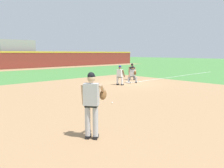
% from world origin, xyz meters
% --- Properties ---
extents(ground_plane, '(160.00, 160.00, 0.00)m').
position_xyz_m(ground_plane, '(0.00, 0.00, 0.00)').
color(ground_plane, '#47843D').
extents(infield_dirt_patch, '(18.00, 18.00, 0.01)m').
position_xyz_m(infield_dirt_patch, '(-4.51, -3.47, 0.00)').
color(infield_dirt_patch, '#A87F56').
rests_on(infield_dirt_patch, ground).
extents(warning_track_strip, '(48.00, 3.20, 0.01)m').
position_xyz_m(warning_track_strip, '(0.00, 20.00, 0.00)').
color(warning_track_strip, '#A87F56').
rests_on(warning_track_strip, ground).
extents(foul_line_stripe, '(15.10, 0.10, 0.00)m').
position_xyz_m(foul_line_stripe, '(7.55, 0.00, 0.01)').
color(foul_line_stripe, white).
rests_on(foul_line_stripe, ground).
extents(first_base_bag, '(0.38, 0.38, 0.09)m').
position_xyz_m(first_base_bag, '(0.00, 0.00, 0.04)').
color(first_base_bag, white).
rests_on(first_base_bag, ground).
extents(baseball, '(0.07, 0.07, 0.07)m').
position_xyz_m(baseball, '(-5.70, -4.20, 0.04)').
color(baseball, white).
rests_on(baseball, ground).
extents(pitcher, '(0.85, 0.57, 1.86)m').
position_xyz_m(pitcher, '(-8.98, -6.93, 1.06)').
color(pitcher, black).
rests_on(pitcher, ground).
extents(first_baseman, '(0.79, 1.06, 1.34)m').
position_xyz_m(first_baseman, '(0.32, -0.13, 0.73)').
color(first_baseman, black).
rests_on(first_baseman, ground).
extents(baserunner, '(0.52, 0.64, 1.46)m').
position_xyz_m(baserunner, '(-1.24, -0.25, 0.79)').
color(baserunner, black).
rests_on(baserunner, ground).
extents(umpire, '(0.65, 0.68, 1.46)m').
position_xyz_m(umpire, '(1.71, 1.19, 0.79)').
color(umpire, black).
rests_on(umpire, ground).
extents(outfield_wall, '(48.00, 0.54, 2.60)m').
position_xyz_m(outfield_wall, '(0.00, 22.00, 1.39)').
color(outfield_wall, maroon).
rests_on(outfield_wall, ground).
extents(stadium_seating_block, '(5.32, 3.35, 4.35)m').
position_xyz_m(stadium_seating_block, '(0.00, 24.47, 2.20)').
color(stadium_seating_block, gray).
rests_on(stadium_seating_block, ground).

